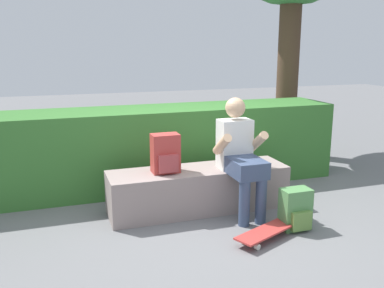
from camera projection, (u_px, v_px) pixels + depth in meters
ground_plane at (213, 225)px, 4.23m from camera, size 24.00×24.00×0.00m
bench_main at (198, 189)px, 4.58m from camera, size 1.92×0.52×0.46m
person_skater at (240, 153)px, 4.39m from camera, size 0.49×0.62×1.21m
skateboard_near_person at (270, 230)px, 3.94m from camera, size 0.81×0.51×0.09m
backpack_on_bench at (166, 154)px, 4.36m from camera, size 0.28×0.23×0.40m
backpack_on_ground at (296, 210)px, 4.10m from camera, size 0.28×0.23×0.40m
hedge_row at (149, 148)px, 5.30m from camera, size 4.75×0.80×0.98m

